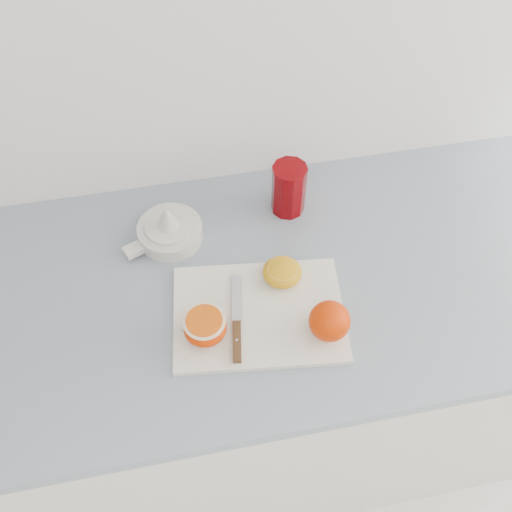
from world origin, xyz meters
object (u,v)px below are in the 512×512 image
(red_tumbler, at_px, (289,190))
(counter, at_px, (257,373))
(citrus_juicer, at_px, (169,230))
(half_orange, at_px, (205,327))
(cutting_board, at_px, (259,314))

(red_tumbler, bearing_deg, counter, -120.75)
(counter, xyz_separation_m, red_tumbler, (0.10, 0.17, 0.50))
(counter, relative_size, citrus_juicer, 15.26)
(half_orange, distance_m, red_tumbler, 0.36)
(counter, xyz_separation_m, half_orange, (-0.12, -0.11, 0.48))
(half_orange, xyz_separation_m, red_tumbler, (0.22, 0.28, 0.02))
(half_orange, bearing_deg, cutting_board, 13.92)
(cutting_board, relative_size, citrus_juicer, 1.91)
(cutting_board, bearing_deg, counter, 81.36)
(counter, relative_size, half_orange, 32.62)
(counter, distance_m, cutting_board, 0.46)
(half_orange, bearing_deg, citrus_juicer, 99.36)
(half_orange, relative_size, red_tumbler, 0.65)
(cutting_board, xyz_separation_m, red_tumbler, (0.12, 0.26, 0.05))
(counter, height_order, citrus_juicer, citrus_juicer)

